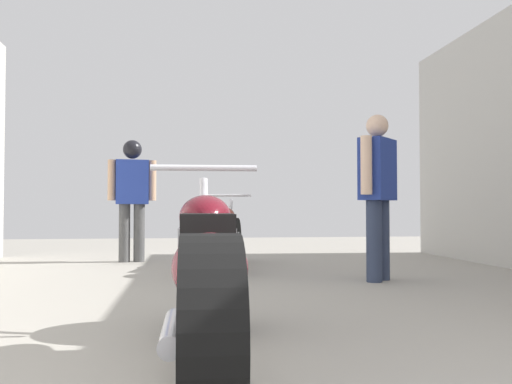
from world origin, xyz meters
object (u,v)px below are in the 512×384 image
at_px(mechanic_in_blue, 378,187).
at_px(mechanic_with_helmet, 132,189).
at_px(motorcycle_black_naked, 221,237).
at_px(motorcycle_maroon_cruiser, 206,277).

relative_size(mechanic_in_blue, mechanic_with_helmet, 1.01).
bearing_deg(motorcycle_black_naked, mechanic_in_blue, -41.69).
height_order(motorcycle_black_naked, mechanic_with_helmet, mechanic_with_helmet).
height_order(motorcycle_maroon_cruiser, motorcycle_black_naked, motorcycle_maroon_cruiser).
distance_m(motorcycle_maroon_cruiser, motorcycle_black_naked, 4.00).
height_order(mechanic_in_blue, mechanic_with_helmet, mechanic_in_blue).
height_order(motorcycle_maroon_cruiser, mechanic_with_helmet, mechanic_with_helmet).
xyz_separation_m(motorcycle_maroon_cruiser, motorcycle_black_naked, (0.34, 3.98, -0.03)).
relative_size(motorcycle_maroon_cruiser, mechanic_with_helmet, 1.26).
height_order(motorcycle_black_naked, mechanic_in_blue, mechanic_in_blue).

